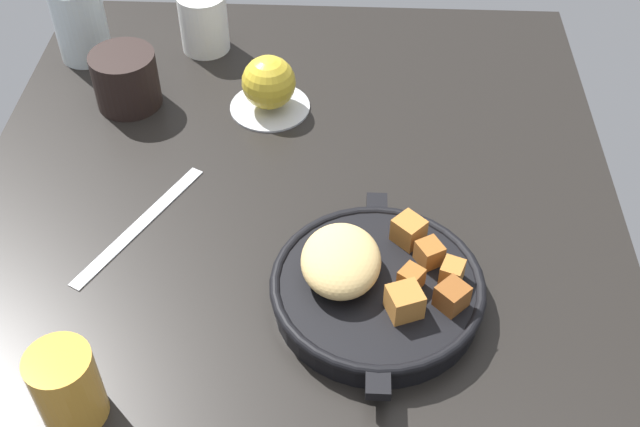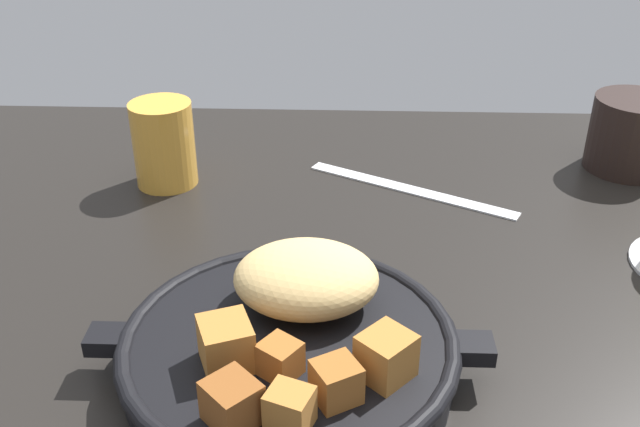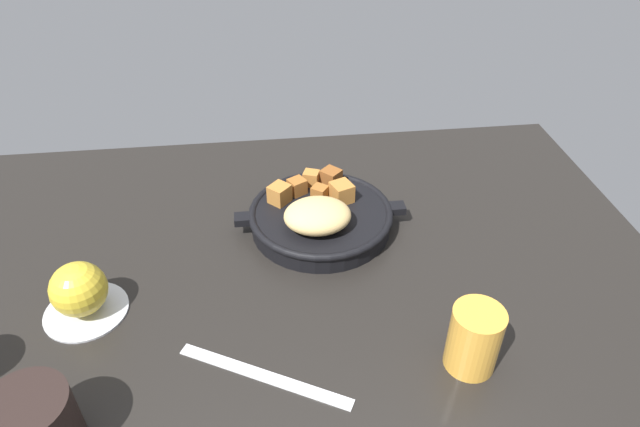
# 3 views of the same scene
# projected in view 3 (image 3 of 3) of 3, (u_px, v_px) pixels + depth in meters

# --- Properties ---
(ground_plane) EXTENTS (1.11, 0.79, 0.02)m
(ground_plane) POSITION_uv_depth(u_px,v_px,m) (293.00, 278.00, 0.82)
(ground_plane) COLOR black
(cast_iron_skillet) EXTENTS (0.27, 0.23, 0.08)m
(cast_iron_skillet) POSITION_uv_depth(u_px,v_px,m) (320.00, 216.00, 0.88)
(cast_iron_skillet) COLOR black
(cast_iron_skillet) RESTS_ON ground_plane
(saucer_plate) EXTENTS (0.11, 0.11, 0.01)m
(saucer_plate) POSITION_uv_depth(u_px,v_px,m) (86.00, 310.00, 0.75)
(saucer_plate) COLOR #B7BABF
(saucer_plate) RESTS_ON ground_plane
(red_apple) EXTENTS (0.07, 0.07, 0.07)m
(red_apple) POSITION_uv_depth(u_px,v_px,m) (79.00, 289.00, 0.72)
(red_apple) COLOR gold
(red_apple) RESTS_ON saucer_plate
(butter_knife) EXTENTS (0.21, 0.12, 0.00)m
(butter_knife) POSITION_uv_depth(u_px,v_px,m) (264.00, 375.00, 0.66)
(butter_knife) COLOR silver
(butter_knife) RESTS_ON ground_plane
(coffee_mug_dark) EXTENTS (0.09, 0.09, 0.08)m
(coffee_mug_dark) POSITION_uv_depth(u_px,v_px,m) (34.00, 426.00, 0.57)
(coffee_mug_dark) COLOR black
(coffee_mug_dark) RESTS_ON ground_plane
(juice_glass_amber) EXTENTS (0.06, 0.06, 0.09)m
(juice_glass_amber) POSITION_uv_depth(u_px,v_px,m) (474.00, 339.00, 0.66)
(juice_glass_amber) COLOR gold
(juice_glass_amber) RESTS_ON ground_plane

